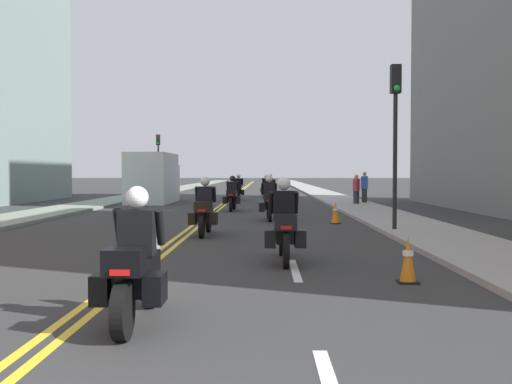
{
  "coord_description": "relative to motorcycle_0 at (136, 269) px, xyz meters",
  "views": [
    {
      "loc": [
        2.23,
        -2.54,
        1.73
      ],
      "look_at": [
        1.92,
        18.38,
        1.04
      ],
      "focal_mm": 42.04,
      "sensor_mm": 36.0,
      "label": 1
    }
  ],
  "objects": [
    {
      "name": "centreline_yellow_inner",
      "position": [
        -0.89,
        43.83,
        -0.63
      ],
      "size": [
        0.12,
        132.0,
        0.01
      ],
      "primitive_type": "cube",
      "color": "yellow",
      "rests_on": "ground"
    },
    {
      "name": "motorcycle_4",
      "position": [
        0.01,
        20.04,
        0.03
      ],
      "size": [
        0.78,
        2.12,
        1.58
      ],
      "rotation": [
        0.0,
        0.0,
        -0.05
      ],
      "color": "black",
      "rests_on": "ground"
    },
    {
      "name": "motorcycle_6",
      "position": [
        -0.18,
        30.24,
        0.03
      ],
      "size": [
        0.76,
        2.28,
        1.63
      ],
      "rotation": [
        0.0,
        0.0,
        -0.01
      ],
      "color": "black",
      "rests_on": "ground"
    },
    {
      "name": "motorcycle_7",
      "position": [
        1.55,
        35.39,
        0.02
      ],
      "size": [
        0.78,
        2.23,
        1.58
      ],
      "rotation": [
        0.0,
        0.0,
        -0.04
      ],
      "color": "black",
      "rests_on": "ground"
    },
    {
      "name": "traffic_light_near",
      "position": [
        5.15,
        10.31,
        2.64
      ],
      "size": [
        0.28,
        0.38,
        4.76
      ],
      "color": "black",
      "rests_on": "ground"
    },
    {
      "name": "ground_plane",
      "position": [
        -0.77,
        43.83,
        -0.63
      ],
      "size": [
        264.0,
        264.0,
        0.0
      ],
      "primitive_type": "plane",
      "color": "#303131"
    },
    {
      "name": "motorcycle_0",
      "position": [
        0.0,
        0.0,
        0.0
      ],
      "size": [
        0.76,
        2.14,
        1.57
      ],
      "rotation": [
        0.0,
        0.0,
        0.0
      ],
      "color": "black",
      "rests_on": "ground"
    },
    {
      "name": "pedestrian_2",
      "position": [
        6.8,
        25.41,
        0.28
      ],
      "size": [
        0.39,
        0.28,
        1.76
      ],
      "rotation": [
        0.0,
        0.0,
        6.12
      ],
      "color": "#24282C",
      "rests_on": "ground"
    },
    {
      "name": "traffic_light_far",
      "position": [
        -6.68,
        38.93,
        2.55
      ],
      "size": [
        0.28,
        0.38,
        4.61
      ],
      "color": "black",
      "rests_on": "ground"
    },
    {
      "name": "motorcycle_3",
      "position": [
        1.62,
        14.82,
        0.03
      ],
      "size": [
        0.77,
        2.24,
        1.62
      ],
      "rotation": [
        0.0,
        0.0,
        0.03
      ],
      "color": "black",
      "rests_on": "ground"
    },
    {
      "name": "motorcycle_1",
      "position": [
        1.83,
        4.72,
        0.04
      ],
      "size": [
        0.77,
        2.29,
        1.64
      ],
      "rotation": [
        0.0,
        0.0,
        0.02
      ],
      "color": "black",
      "rests_on": "ground"
    },
    {
      "name": "pedestrian_0",
      "position": [
        6.18,
        24.18,
        0.2
      ],
      "size": [
        0.38,
        0.42,
        1.62
      ],
      "rotation": [
        0.0,
        0.0,
        0.98
      ],
      "color": "#232C39",
      "rests_on": "ground"
    },
    {
      "name": "parked_truck",
      "position": [
        -4.88,
        27.48,
        0.64
      ],
      "size": [
        2.2,
        6.5,
        2.8
      ],
      "color": "silver",
      "rests_on": "ground"
    },
    {
      "name": "sidewalk_left",
      "position": [
        -7.54,
        43.83,
        -0.57
      ],
      "size": [
        2.51,
        144.0,
        0.12
      ],
      "primitive_type": "cube",
      "color": "gray",
      "rests_on": "ground"
    },
    {
      "name": "centreline_yellow_outer",
      "position": [
        -0.65,
        43.83,
        -0.63
      ],
      "size": [
        0.12,
        132.0,
        0.01
      ],
      "primitive_type": "cube",
      "color": "yellow",
      "rests_on": "ground"
    },
    {
      "name": "traffic_cone_1",
      "position": [
        3.7,
        2.62,
        -0.27
      ],
      "size": [
        0.31,
        0.31,
        0.73
      ],
      "color": "black",
      "rests_on": "ground"
    },
    {
      "name": "motorcycle_5",
      "position": [
        1.74,
        25.21,
        0.03
      ],
      "size": [
        0.77,
        2.24,
        1.64
      ],
      "rotation": [
        0.0,
        0.0,
        0.02
      ],
      "color": "black",
      "rests_on": "ground"
    },
    {
      "name": "motorcycle_2",
      "position": [
        -0.19,
        9.61,
        0.03
      ],
      "size": [
        0.77,
        2.25,
        1.61
      ],
      "rotation": [
        0.0,
        0.0,
        -0.02
      ],
      "color": "black",
      "rests_on": "ground"
    },
    {
      "name": "traffic_cone_0",
      "position": [
        3.84,
        13.43,
        -0.26
      ],
      "size": [
        0.36,
        0.36,
        0.74
      ],
      "color": "black",
      "rests_on": "ground"
    },
    {
      "name": "lane_dashes_white",
      "position": [
        1.99,
        24.83,
        -0.63
      ],
      "size": [
        0.14,
        56.4,
        0.01
      ],
      "color": "silver",
      "rests_on": "ground"
    },
    {
      "name": "sidewalk_right",
      "position": [
        6.01,
        43.83,
        -0.57
      ],
      "size": [
        2.51,
        144.0,
        0.12
      ],
      "primitive_type": "cube",
      "color": "#979795",
      "rests_on": "ground"
    }
  ]
}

